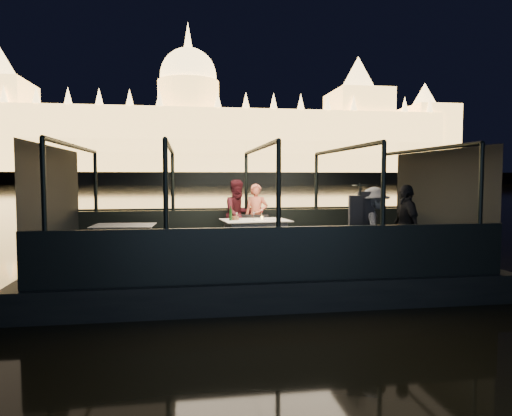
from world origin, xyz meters
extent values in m
plane|color=black|center=(0.00, 80.00, 0.00)|extent=(500.00, 500.00, 0.00)
cube|color=black|center=(0.00, 0.00, 0.00)|extent=(8.60, 4.40, 1.00)
cube|color=black|center=(0.00, 0.00, 0.48)|extent=(8.00, 4.00, 0.04)
cube|color=black|center=(0.00, 2.00, 0.95)|extent=(8.00, 0.08, 0.90)
cube|color=black|center=(0.00, -2.00, 0.95)|extent=(8.00, 0.08, 0.90)
cube|color=#423D33|center=(0.00, 210.00, 1.00)|extent=(400.00, 140.00, 6.00)
cube|color=silver|center=(0.03, 0.72, 0.89)|extent=(1.56, 1.20, 0.77)
cube|color=silver|center=(-2.82, 0.89, 0.89)|extent=(1.34, 1.01, 0.69)
cube|color=black|center=(-0.14, 1.17, 0.95)|extent=(0.51, 0.51, 0.83)
cube|color=black|center=(0.25, 1.17, 0.95)|extent=(0.42, 0.42, 0.82)
imported|color=#E77454|center=(0.19, 1.63, 1.25)|extent=(0.63, 0.49, 1.55)
imported|color=#42121A|center=(-0.25, 1.57, 1.25)|extent=(0.98, 0.89, 1.65)
imported|color=silver|center=(2.00, -1.18, 1.35)|extent=(0.74, 1.08, 1.53)
imported|color=black|center=(2.63, -1.20, 1.35)|extent=(0.45, 0.95, 1.58)
cylinder|color=#143815|center=(-0.52, 0.68, 1.42)|extent=(0.09, 0.09, 0.31)
cylinder|color=brown|center=(-0.42, 0.79, 1.31)|extent=(0.23, 0.23, 0.08)
cylinder|color=yellow|center=(0.19, 0.78, 1.31)|extent=(0.06, 0.06, 0.07)
cylinder|color=silver|center=(0.36, 0.70, 1.27)|extent=(0.29, 0.29, 0.02)
cylinder|color=silver|center=(-0.35, 0.93, 1.27)|extent=(0.23, 0.23, 0.01)
camera|label=1|loc=(-1.49, -9.25, 2.20)|focal=32.00mm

